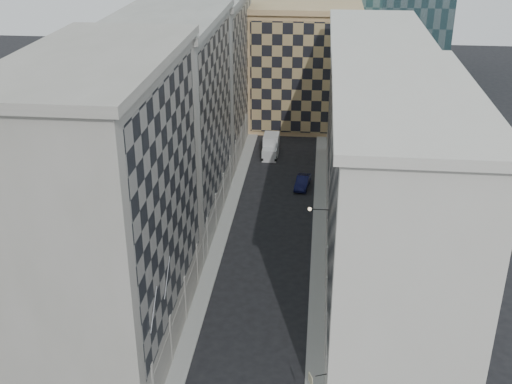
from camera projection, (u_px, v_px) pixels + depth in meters
The scene contains 13 objects.
sidewalk_west at pixel (223, 231), 70.20m from camera, with size 1.50×100.00×0.15m, color gray.
sidewalk_east at pixel (319, 235), 69.22m from camera, with size 1.50×100.00×0.15m, color gray.
bldg_left_a at pixel (109, 210), 48.62m from camera, with size 10.80×22.80×23.70m.
bldg_left_b at pixel (173, 123), 68.67m from camera, with size 10.80×22.80×22.70m.
bldg_left_c at pixel (208, 75), 88.71m from camera, with size 10.80×22.80×21.70m.
bldg_right_a at pixel (393, 217), 50.85m from camera, with size 10.80×26.80×20.70m.
bldg_right_b at pixel (372, 116), 75.38m from camera, with size 10.80×28.80×19.70m.
tan_block at pixel (304, 64), 99.72m from camera, with size 16.80×14.80×18.80m.
flagpoles_left at pixel (161, 293), 45.27m from camera, with size 0.10×6.33×2.33m.
bracket_lamp at pixel (312, 209), 61.31m from camera, with size 1.98×0.36×0.36m.
box_truck at pixel (271, 147), 90.11m from camera, with size 2.13×5.17×2.83m.
dark_car at pixel (303, 182), 80.40m from camera, with size 1.54×4.40×1.45m, color #0F1238.
shop_sign at pixel (311, 379), 43.32m from camera, with size 1.26×0.69×0.81m.
Camera 1 is at (4.70, -31.11, 33.62)m, focal length 45.00 mm.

